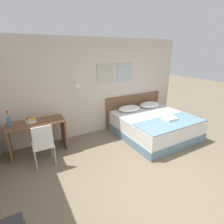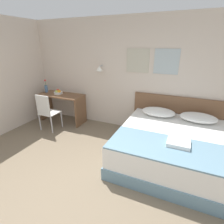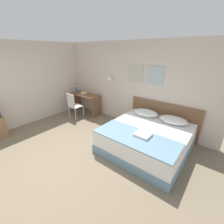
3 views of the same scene
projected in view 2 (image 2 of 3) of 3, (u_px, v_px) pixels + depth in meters
The scene contains 12 objects.
ground_plane at pixel (46, 212), 2.29m from camera, with size 24.00×24.00×0.00m, color #756651.
wall_back at pixel (124, 76), 4.24m from camera, with size 5.77×0.31×2.65m.
bed at pixel (172, 147), 3.20m from camera, with size 1.92×1.96×0.59m.
headboard at pixel (178, 117), 3.99m from camera, with size 2.04×0.06×0.97m.
pillow_left at pixel (158, 112), 3.80m from camera, with size 0.71×0.47×0.16m.
pillow_right at pixel (198, 118), 3.51m from camera, with size 0.71×0.47×0.16m.
throw_blanket at pixel (170, 148), 2.60m from camera, with size 1.86×0.78×0.02m.
folded_towel_near_foot at pixel (179, 143), 2.67m from camera, with size 0.34×0.29×0.06m.
desk at pixel (62, 103), 4.81m from camera, with size 1.23×0.53×0.78m.
desk_chair at pixel (46, 110), 4.27m from camera, with size 0.42×0.42×0.93m.
fruit_bowl at pixel (58, 92), 4.75m from camera, with size 0.23×0.23×0.12m.
flower_vase at pixel (46, 88), 4.88m from camera, with size 0.08×0.08×0.36m.
Camera 2 is at (1.46, -1.16, 2.06)m, focal length 28.00 mm.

